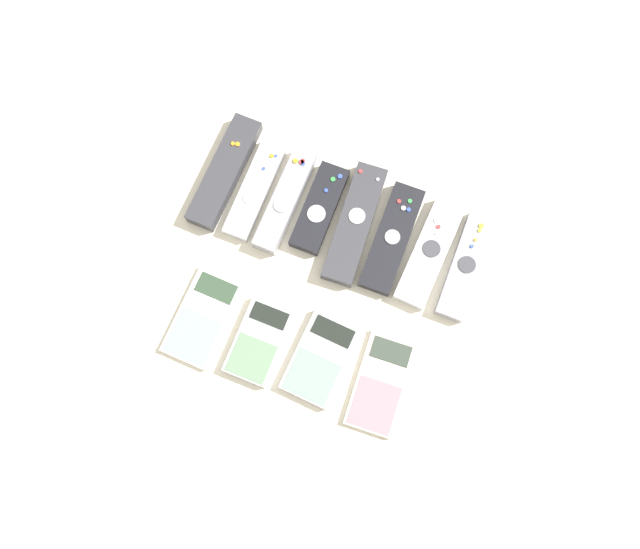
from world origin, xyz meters
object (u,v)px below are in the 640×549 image
at_px(remote_0, 225,172).
at_px(calculator_1, 259,342).
at_px(remote_1, 255,189).
at_px(remote_6, 429,253).
at_px(calculator_0, 203,317).
at_px(calculator_3, 381,383).
at_px(remote_2, 285,200).
at_px(remote_7, 465,266).
at_px(remote_3, 320,208).
at_px(remote_5, 392,238).
at_px(calculator_2, 321,359).
at_px(remote_4, 355,224).

distance_m(remote_0, calculator_1, 0.30).
bearing_deg(remote_1, calculator_1, -65.71).
height_order(remote_6, calculator_0, remote_6).
relative_size(remote_6, calculator_3, 1.19).
bearing_deg(calculator_1, remote_2, 102.57).
bearing_deg(calculator_3, remote_1, 140.87).
bearing_deg(remote_7, calculator_1, -138.68).
bearing_deg(remote_0, remote_3, 1.13).
distance_m(calculator_0, calculator_1, 0.10).
relative_size(remote_1, remote_5, 0.95).
height_order(remote_5, calculator_3, remote_5).
bearing_deg(calculator_1, calculator_3, 3.04).
bearing_deg(remote_0, calculator_0, -73.37).
distance_m(remote_1, remote_5, 0.25).
relative_size(remote_0, remote_1, 1.15).
relative_size(calculator_2, calculator_3, 0.90).
distance_m(remote_2, calculator_0, 0.24).
xyz_separation_m(remote_5, calculator_3, (0.07, -0.23, -0.00)).
xyz_separation_m(remote_6, calculator_0, (-0.31, -0.24, -0.00)).
xyz_separation_m(remote_6, calculator_1, (-0.21, -0.24, -0.00)).
xyz_separation_m(remote_1, calculator_3, (0.31, -0.23, -0.00)).
xyz_separation_m(remote_2, remote_7, (0.32, 0.00, -0.00)).
bearing_deg(calculator_1, calculator_2, 6.36).
relative_size(remote_5, remote_6, 1.00).
distance_m(remote_7, calculator_1, 0.36).
bearing_deg(remote_0, remote_4, 0.10).
relative_size(remote_1, calculator_3, 1.13).
bearing_deg(remote_7, calculator_0, -147.80).
bearing_deg(remote_3, remote_5, -2.64).
bearing_deg(remote_1, calculator_2, -47.28).
height_order(remote_1, calculator_2, remote_1).
relative_size(remote_5, remote_7, 1.04).
height_order(calculator_1, calculator_2, calculator_1).
bearing_deg(calculator_3, remote_6, 86.73).
bearing_deg(calculator_0, remote_0, 107.07).
bearing_deg(remote_2, remote_4, 2.72).
height_order(remote_6, calculator_3, remote_6).
xyz_separation_m(remote_5, calculator_2, (-0.04, -0.23, -0.00)).
height_order(remote_5, remote_7, same).
distance_m(remote_2, remote_7, 0.32).
bearing_deg(remote_2, calculator_2, -54.97).
xyz_separation_m(remote_5, remote_6, (0.07, -0.00, -0.00)).
height_order(remote_0, remote_7, remote_0).
relative_size(calculator_0, calculator_1, 1.19).
distance_m(remote_0, remote_3, 0.18).
relative_size(remote_1, calculator_1, 1.39).
bearing_deg(calculator_1, remote_5, 60.21).
xyz_separation_m(remote_2, calculator_3, (0.26, -0.23, -0.01)).
distance_m(remote_5, calculator_0, 0.34).
bearing_deg(remote_4, remote_1, 177.84).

